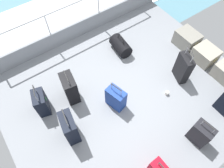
{
  "coord_description": "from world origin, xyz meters",
  "views": [
    {
      "loc": [
        1.68,
        -1.6,
        4.01
      ],
      "look_at": [
        -0.27,
        -0.23,
        0.25
      ],
      "focal_mm": 33.28,
      "sensor_mm": 36.0,
      "label": 1
    }
  ],
  "objects": [
    {
      "name": "suitcase_4",
      "position": [
        1.58,
        0.48,
        0.27
      ],
      "size": [
        0.39,
        0.29,
        0.7
      ],
      "color": "black",
      "rests_on": "ground_plane"
    },
    {
      "name": "cargo_crate_0",
      "position": [
        -0.3,
        2.11,
        0.2
      ],
      "size": [
        0.59,
        0.45,
        0.4
      ],
      "color": "gray",
      "rests_on": "ground_plane"
    },
    {
      "name": "suitcase_0",
      "position": [
        0.12,
        -1.45,
        0.35
      ],
      "size": [
        0.46,
        0.31,
        0.88
      ],
      "color": "black",
      "rests_on": "ground_plane"
    },
    {
      "name": "sea_wake",
      "position": [
        -3.6,
        0.0,
        -0.34
      ],
      "size": [
        12.0,
        12.0,
        0.01
      ],
      "color": "#598C9E",
      "rests_on": "ground_plane"
    },
    {
      "name": "suitcase_3",
      "position": [
        0.34,
        1.25,
        0.35
      ],
      "size": [
        0.44,
        0.31,
        0.9
      ],
      "color": "black",
      "rests_on": "ground_plane"
    },
    {
      "name": "ground_plane",
      "position": [
        0.0,
        0.0,
        -0.03
      ],
      "size": [
        4.4,
        5.2,
        0.06
      ],
      "primitive_type": "cube",
      "color": "gray"
    },
    {
      "name": "suitcase_7",
      "position": [
        -0.71,
        -1.66,
        0.28
      ],
      "size": [
        0.42,
        0.32,
        0.77
      ],
      "color": "black",
      "rests_on": "ground_plane"
    },
    {
      "name": "suitcase_2",
      "position": [
        -0.64,
        -1.03,
        0.34
      ],
      "size": [
        0.47,
        0.32,
        0.79
      ],
      "color": "black",
      "rests_on": "ground_plane"
    },
    {
      "name": "duffel_bag",
      "position": [
        -1.11,
        0.62,
        0.17
      ],
      "size": [
        0.6,
        0.39,
        0.49
      ],
      "color": "black",
      "rests_on": "ground_plane"
    },
    {
      "name": "paper_cup",
      "position": [
        0.51,
        0.7,
        0.05
      ],
      "size": [
        0.08,
        0.08,
        0.1
      ],
      "primitive_type": "cylinder",
      "color": "white",
      "rests_on": "ground_plane"
    },
    {
      "name": "railing_port",
      "position": [
        -2.17,
        0.0,
        0.78
      ],
      "size": [
        0.04,
        4.2,
        1.02
      ],
      "color": "silver",
      "rests_on": "ground_plane"
    },
    {
      "name": "gunwale_port",
      "position": [
        -2.17,
        0.0,
        0.23
      ],
      "size": [
        0.06,
        5.2,
        0.45
      ],
      "primitive_type": "cube",
      "color": "gray",
      "rests_on": "ground_plane"
    },
    {
      "name": "cargo_crate_1",
      "position": [
        0.3,
        2.11,
        0.18
      ],
      "size": [
        0.56,
        0.47,
        0.36
      ],
      "color": "#9E9989",
      "rests_on": "ground_plane"
    },
    {
      "name": "suitcase_6",
      "position": [
        0.07,
        -0.37,
        0.26
      ],
      "size": [
        0.44,
        0.32,
        0.71
      ],
      "color": "navy",
      "rests_on": "ground_plane"
    }
  ]
}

